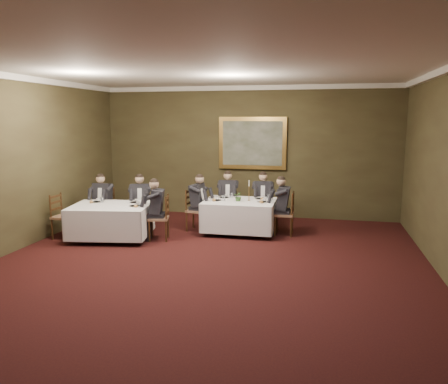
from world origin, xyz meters
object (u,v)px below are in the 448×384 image
at_px(table_second, 111,219).
at_px(diner_sec_endright, 159,217).
at_px(painting, 252,143).
at_px(chair_main_backright, 263,214).
at_px(chair_sec_backleft, 104,217).
at_px(chair_sec_endright, 159,227).
at_px(diner_main_endleft, 197,209).
at_px(diner_main_endright, 284,213).
at_px(table_main, 239,214).
at_px(chair_sec_endleft, 64,226).
at_px(chair_main_endleft, 196,219).
at_px(chair_sec_backright, 141,218).
at_px(diner_sec_backleft, 104,208).
at_px(candlestick, 249,193).
at_px(diner_sec_backright, 141,209).
at_px(diner_main_backright, 263,205).
at_px(centerpiece, 239,196).
at_px(chair_main_endright, 284,223).
at_px(diner_main_backleft, 228,204).
at_px(chair_main_backleft, 228,212).

xyz_separation_m(table_second, diner_sec_endright, (1.05, 0.17, 0.06)).
bearing_deg(painting, chair_main_backright, -66.03).
distance_m(chair_sec_backleft, chair_sec_endright, 1.76).
height_order(diner_main_endleft, diner_main_endright, same).
height_order(table_main, chair_sec_endleft, chair_sec_endleft).
height_order(chair_main_endleft, chair_sec_endleft, same).
height_order(table_second, diner_sec_endright, diner_sec_endright).
bearing_deg(chair_sec_backright, diner_sec_backleft, -6.29).
distance_m(chair_sec_backright, chair_sec_endright, 1.07).
distance_m(table_main, chair_sec_endleft, 3.96).
bearing_deg(candlestick, table_second, -157.08).
bearing_deg(diner_sec_backright, diner_main_endright, 167.66).
xyz_separation_m(diner_main_backright, diner_sec_backright, (-2.79, -1.07, 0.00)).
height_order(centerpiece, candlestick, candlestick).
distance_m(diner_main_endleft, candlestick, 1.32).
height_order(chair_main_endright, diner_sec_backleft, diner_sec_backleft).
bearing_deg(diner_main_endleft, centerpiece, 95.32).
bearing_deg(table_main, chair_sec_endleft, -160.44).
relative_size(diner_main_backright, chair_main_endleft, 1.35).
bearing_deg(chair_main_endleft, chair_sec_endright, -22.31).
bearing_deg(chair_main_endright, painting, 30.25).
distance_m(chair_main_backright, painting, 2.01).
bearing_deg(chair_sec_backright, chair_main_endleft, 172.40).
distance_m(diner_sec_backright, candlestick, 2.62).
distance_m(table_main, chair_main_backright, 0.97).
bearing_deg(diner_main_backleft, chair_main_backleft, -90.00).
bearing_deg(table_second, chair_main_endleft, 35.00).
bearing_deg(diner_main_backright, candlestick, 67.09).
distance_m(chair_main_endright, centerpiece, 1.22).
xyz_separation_m(chair_main_backleft, diner_main_backleft, (0.00, -0.01, 0.23)).
distance_m(chair_main_endleft, chair_sec_endleft, 2.99).
bearing_deg(table_main, diner_sec_backright, -174.47).
height_order(diner_sec_backleft, chair_sec_backright, diner_sec_backleft).
distance_m(diner_sec_backleft, centerpiece, 3.29).
bearing_deg(diner_main_backright, chair_sec_endleft, 20.58).
relative_size(diner_main_endleft, diner_sec_endright, 1.00).
xyz_separation_m(diner_main_endleft, candlestick, (1.24, 0.08, 0.43)).
xyz_separation_m(table_second, diner_sec_backleft, (-0.59, 0.77, 0.06)).
xyz_separation_m(chair_sec_endleft, painting, (3.73, 3.14, 1.71)).
height_order(chair_sec_backright, candlestick, candlestick).
xyz_separation_m(table_main, chair_main_backright, (0.43, 0.85, -0.17)).
height_order(table_main, candlestick, candlestick).
distance_m(diner_main_backleft, chair_main_endright, 1.72).
relative_size(chair_sec_backright, centerpiece, 4.13).
height_order(diner_main_backright, chair_sec_backleft, diner_main_backright).
bearing_deg(diner_main_backright, chair_main_endleft, 23.15).
bearing_deg(diner_sec_endright, table_second, 86.24).
distance_m(table_second, chair_sec_backright, 1.00).
relative_size(diner_main_endright, painting, 0.74).
height_order(table_second, chair_main_backright, chair_main_backright).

